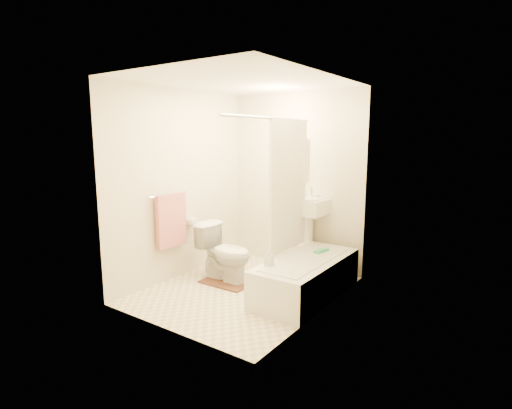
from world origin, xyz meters
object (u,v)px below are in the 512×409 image
Objects in this scene: sink at (306,232)px; soap_bottle at (269,258)px; toilet at (225,253)px; bath_mat at (228,281)px; bathtub at (306,277)px.

sink reaches higher than soap_bottle.
bath_mat is at bearing -115.14° from toilet.
soap_bottle reaches higher than bath_mat.
soap_bottle is at bearing -79.55° from sink.
sink is at bearing -34.45° from toilet.
bathtub is at bearing -80.88° from toilet.
toilet is 0.36m from bath_mat.
bath_mat is at bearing -119.35° from sink.
toilet is at bearing -123.60° from sink.
sink is at bearing 59.43° from bath_mat.
sink is at bearing 118.92° from bathtub.
toilet is 0.90m from soap_bottle.
bath_mat is (0.08, -0.04, -0.35)m from toilet.
bathtub is at bearing 63.02° from soap_bottle.
bathtub is 2.43× the size of bath_mat.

